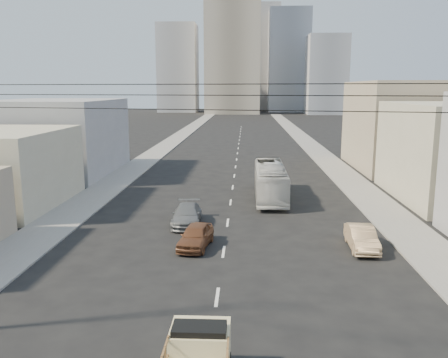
# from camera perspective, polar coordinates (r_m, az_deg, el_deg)

# --- Properties ---
(sidewalk_left) EXTENTS (3.50, 180.00, 0.12)m
(sidewalk_left) POSITION_cam_1_polar(r_m,az_deg,el_deg) (83.33, -6.31, 4.47)
(sidewalk_left) COLOR gray
(sidewalk_left) RESTS_ON ground
(sidewalk_right) EXTENTS (3.50, 180.00, 0.12)m
(sidewalk_right) POSITION_cam_1_polar(r_m,az_deg,el_deg) (82.98, 9.98, 4.35)
(sidewalk_right) COLOR gray
(sidewalk_right) RESTS_ON ground
(lane_dashes) EXTENTS (0.15, 104.00, 0.01)m
(lane_dashes) POSITION_cam_1_polar(r_m,az_deg,el_deg) (65.46, 1.58, 2.76)
(lane_dashes) COLOR silver
(lane_dashes) RESTS_ON ground
(city_bus) EXTENTS (2.51, 10.55, 2.94)m
(city_bus) POSITION_cam_1_polar(r_m,az_deg,el_deg) (40.31, 5.60, -0.26)
(city_bus) COLOR beige
(city_bus) RESTS_ON ground
(sedan_brown) EXTENTS (2.13, 4.16, 1.36)m
(sedan_brown) POSITION_cam_1_polar(r_m,az_deg,el_deg) (28.03, -3.42, -6.85)
(sedan_brown) COLOR brown
(sedan_brown) RESTS_ON ground
(sedan_tan) EXTENTS (1.55, 4.12, 1.34)m
(sedan_tan) POSITION_cam_1_polar(r_m,az_deg,el_deg) (28.81, 16.23, -6.80)
(sedan_tan) COLOR tan
(sedan_tan) RESTS_ON ground
(sedan_grey) EXTENTS (2.05, 4.68, 1.34)m
(sedan_grey) POSITION_cam_1_polar(r_m,az_deg,el_deg) (32.65, -4.49, -4.32)
(sedan_grey) COLOR slate
(sedan_grey) RESTS_ON ground
(overhead_wires) EXTENTS (23.01, 5.02, 0.72)m
(overhead_wires) POSITION_cam_1_polar(r_m,az_deg,el_deg) (13.36, -2.67, 9.90)
(overhead_wires) COLOR black
(overhead_wires) RESTS_ON ground
(bldg_right_far) EXTENTS (12.00, 16.00, 10.00)m
(bldg_right_far) POSITION_cam_1_polar(r_m,az_deg,el_deg) (59.02, 21.34, 6.02)
(bldg_right_far) COLOR tan
(bldg_right_far) RESTS_ON ground
(bldg_left_far) EXTENTS (12.00, 16.00, 8.00)m
(bldg_left_far) POSITION_cam_1_polar(r_m,az_deg,el_deg) (55.12, -19.50, 4.81)
(bldg_left_far) COLOR gray
(bldg_left_far) RESTS_ON ground
(high_rise_tower) EXTENTS (20.00, 20.00, 60.00)m
(high_rise_tower) POSITION_cam_1_polar(r_m,az_deg,el_deg) (183.07, 1.08, 17.35)
(high_rise_tower) COLOR gray
(high_rise_tower) RESTS_ON ground
(midrise_ne) EXTENTS (16.00, 16.00, 40.00)m
(midrise_ne) POSITION_cam_1_polar(r_m,az_deg,el_deg) (197.81, 7.77, 13.86)
(midrise_ne) COLOR #979AA0
(midrise_ne) RESTS_ON ground
(midrise_nw) EXTENTS (15.00, 15.00, 34.00)m
(midrise_nw) POSITION_cam_1_polar(r_m,az_deg,el_deg) (193.89, -5.53, 13.08)
(midrise_nw) COLOR #979AA0
(midrise_nw) RESTS_ON ground
(midrise_back) EXTENTS (18.00, 18.00, 44.00)m
(midrise_back) POSITION_cam_1_polar(r_m,az_deg,el_deg) (212.24, 4.10, 14.25)
(midrise_back) COLOR gray
(midrise_back) RESTS_ON ground
(midrise_east) EXTENTS (14.00, 14.00, 28.00)m
(midrise_east) POSITION_cam_1_polar(r_m,az_deg,el_deg) (179.19, 12.20, 12.12)
(midrise_east) COLOR #979AA0
(midrise_east) RESTS_ON ground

